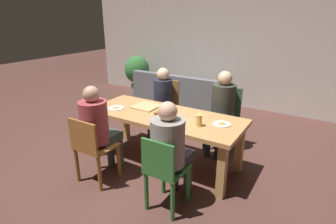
% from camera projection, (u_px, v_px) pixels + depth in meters
% --- Properties ---
extents(ground_plane, '(20.00, 20.00, 0.00)m').
position_uv_depth(ground_plane, '(164.00, 162.00, 3.91)').
color(ground_plane, '#51312A').
extents(back_wall, '(7.87, 0.12, 2.77)m').
position_uv_depth(back_wall, '(239.00, 44.00, 5.89)').
color(back_wall, beige).
rests_on(back_wall, ground).
extents(dining_table, '(2.15, 0.85, 0.74)m').
position_uv_depth(dining_table, '(164.00, 121.00, 3.69)').
color(dining_table, tan).
rests_on(dining_table, ground).
extents(chair_0, '(0.40, 0.41, 0.87)m').
position_uv_depth(chair_0, '(164.00, 173.00, 2.82)').
color(chair_0, '#307031').
rests_on(chair_0, ground).
extents(person_0, '(0.36, 0.53, 1.22)m').
position_uv_depth(person_0, '(170.00, 146.00, 2.83)').
color(person_0, '#37343D').
rests_on(person_0, ground).
extents(chair_1, '(0.39, 0.43, 0.96)m').
position_uv_depth(chair_1, '(166.00, 105.00, 4.65)').
color(chair_1, olive).
rests_on(chair_1, ground).
extents(person_1, '(0.31, 0.48, 1.20)m').
position_uv_depth(person_1, '(161.00, 98.00, 4.47)').
color(person_1, '#423843').
rests_on(person_1, ground).
extents(chair_2, '(0.45, 0.41, 0.87)m').
position_uv_depth(chair_2, '(92.00, 148.00, 3.30)').
color(chair_2, '#975F2A').
rests_on(chair_2, ground).
extents(person_2, '(0.34, 0.54, 1.24)m').
position_uv_depth(person_2, '(98.00, 125.00, 3.31)').
color(person_2, '#38443C').
rests_on(person_2, ground).
extents(chair_3, '(0.45, 0.43, 0.97)m').
position_uv_depth(chair_3, '(224.00, 115.00, 4.19)').
color(chair_3, '#37613D').
rests_on(chair_3, ground).
extents(person_3, '(0.35, 0.54, 1.24)m').
position_uv_depth(person_3, '(222.00, 106.00, 4.01)').
color(person_3, '#2D3B49').
rests_on(person_3, ground).
extents(pizza_box_0, '(0.35, 0.35, 0.02)m').
position_uv_depth(pizza_box_0, '(146.00, 106.00, 3.93)').
color(pizza_box_0, tan).
rests_on(pizza_box_0, dining_table).
extents(plate_0, '(0.22, 0.22, 0.03)m').
position_uv_depth(plate_0, '(222.00, 124.00, 3.32)').
color(plate_0, white).
rests_on(plate_0, dining_table).
extents(plate_1, '(0.22, 0.22, 0.01)m').
position_uv_depth(plate_1, '(177.00, 120.00, 3.44)').
color(plate_1, white).
rests_on(plate_1, dining_table).
extents(plate_2, '(0.23, 0.23, 0.03)m').
position_uv_depth(plate_2, '(116.00, 108.00, 3.87)').
color(plate_2, white).
rests_on(plate_2, dining_table).
extents(drinking_glass_0, '(0.08, 0.08, 0.15)m').
position_uv_depth(drinking_glass_0, '(199.00, 120.00, 3.25)').
color(drinking_glass_0, '#E5C75F').
rests_on(drinking_glass_0, dining_table).
extents(drinking_glass_1, '(0.07, 0.07, 0.13)m').
position_uv_depth(drinking_glass_1, '(157.00, 117.00, 3.39)').
color(drinking_glass_1, '#B5522C').
rests_on(drinking_glass_1, dining_table).
extents(couch, '(2.07, 0.76, 0.77)m').
position_uv_depth(couch, '(178.00, 94.00, 6.17)').
color(couch, slate).
rests_on(couch, ground).
extents(potted_plant, '(0.63, 0.63, 1.01)m').
position_uv_depth(potted_plant, '(137.00, 72.00, 6.95)').
color(potted_plant, gray).
rests_on(potted_plant, ground).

